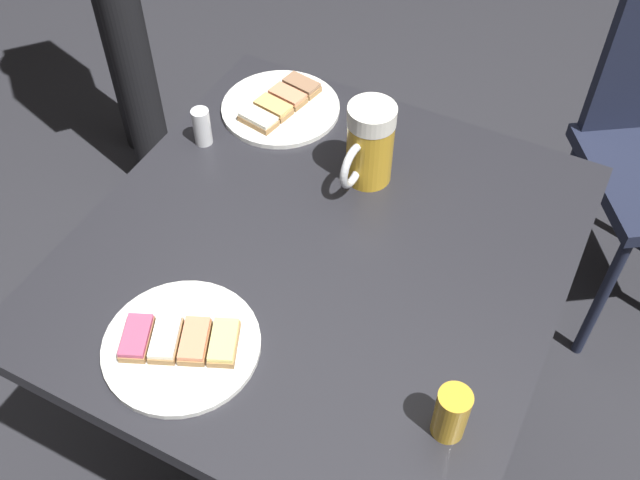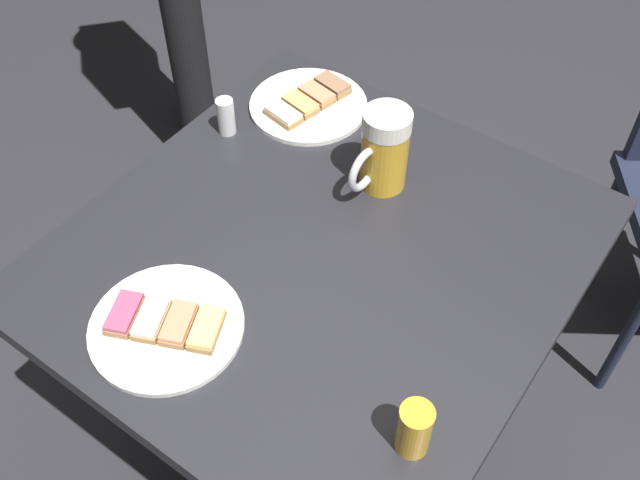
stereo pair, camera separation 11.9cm
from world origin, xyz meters
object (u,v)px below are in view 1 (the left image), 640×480
Objects in this scene: beer_glass_small at (451,413)px; salt_shaker at (202,127)px; plate_near at (181,344)px; beer_mug at (366,144)px; plate_far at (281,106)px.

salt_shaker is (-0.62, 0.35, -0.01)m from beer_glass_small.
salt_shaker is at bearing 118.80° from plate_near.
beer_mug is 2.11× the size of salt_shaker.
beer_glass_small reaches higher than plate_far.
beer_mug is (0.23, -0.10, 0.07)m from plate_far.
beer_mug is at bearing -23.23° from plate_far.
plate_near is 1.50× the size of beer_mug.
plate_near is 0.46m from salt_shaker.
plate_near is 2.62× the size of beer_glass_small.
plate_near is 0.57m from plate_far.
plate_near is at bearing -101.23° from beer_mug.
beer_glass_small is (0.31, -0.40, -0.03)m from beer_mug.
beer_glass_small is (0.40, 0.05, 0.04)m from plate_near.
salt_shaker reaches higher than plate_near.
plate_far is 0.17m from salt_shaker.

